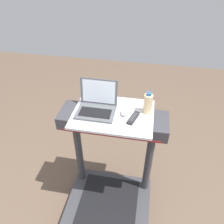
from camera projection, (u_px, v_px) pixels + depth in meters
name	position (u px, v px, depth m)	size (l,w,h in m)	color
desk_board	(113.00, 114.00, 1.76)	(0.65, 0.48, 0.02)	silver
laptop	(97.00, 105.00, 1.76)	(0.31, 0.26, 0.24)	#515459
computer_mouse	(124.00, 112.00, 1.74)	(0.06, 0.10, 0.03)	#B2B2B7
water_bottle	(148.00, 103.00, 1.72)	(0.07, 0.07, 0.19)	beige
tv_remote	(133.00, 118.00, 1.69)	(0.09, 0.17, 0.02)	#232326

